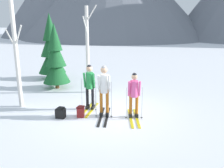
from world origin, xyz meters
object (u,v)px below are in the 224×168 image
at_px(pine_tree_mid, 51,49).
at_px(backpack_on_snow_front, 61,113).
at_px(skier_in_green, 90,84).
at_px(birch_tree_tall, 16,50).
at_px(birch_tree_slender, 88,49).
at_px(backpack_on_snow_beside, 81,112).
at_px(skier_in_white, 104,88).
at_px(pine_tree_near, 56,59).
at_px(skier_in_pink, 134,93).

height_order(pine_tree_mid, backpack_on_snow_front, pine_tree_mid).
relative_size(skier_in_green, birch_tree_tall, 0.40).
xyz_separation_m(birch_tree_slender, backpack_on_snow_beside, (0.96, -2.93, -1.92)).
bearing_deg(pine_tree_mid, birch_tree_slender, -32.04).
distance_m(skier_in_white, pine_tree_near, 4.59).
relative_size(birch_tree_tall, birch_tree_slender, 1.10).
relative_size(backpack_on_snow_front, backpack_on_snow_beside, 1.00).
height_order(skier_in_green, skier_in_pink, skier_in_green).
bearing_deg(pine_tree_mid, skier_in_pink, -36.29).
height_order(skier_in_pink, birch_tree_tall, birch_tree_tall).
xyz_separation_m(skier_in_pink, backpack_on_snow_beside, (-1.83, -0.53, -0.72)).
xyz_separation_m(skier_in_green, pine_tree_near, (-2.84, 2.29, 0.52)).
distance_m(skier_in_pink, birch_tree_tall, 4.79).
xyz_separation_m(skier_in_pink, pine_tree_near, (-4.64, 2.58, 0.62)).
relative_size(pine_tree_near, pine_tree_mid, 0.85).
xyz_separation_m(skier_in_white, pine_tree_near, (-3.60, 2.80, 0.48)).
distance_m(skier_in_green, pine_tree_mid, 6.00).
relative_size(skier_in_green, backpack_on_snow_beside, 4.66).
relative_size(skier_in_pink, pine_tree_mid, 0.44).
height_order(birch_tree_tall, backpack_on_snow_front, birch_tree_tall).
bearing_deg(birch_tree_slender, backpack_on_snow_front, -84.23).
relative_size(birch_tree_slender, backpack_on_snow_front, 10.73).
xyz_separation_m(skier_in_pink, birch_tree_slender, (-2.78, 2.40, 1.20)).
height_order(birch_tree_slender, backpack_on_snow_beside, birch_tree_slender).
height_order(skier_in_green, backpack_on_snow_front, skier_in_green).
relative_size(skier_in_white, backpack_on_snow_beside, 4.90).
distance_m(skier_in_white, skier_in_pink, 1.06).
bearing_deg(skier_in_white, birch_tree_tall, -178.68).
height_order(pine_tree_mid, birch_tree_tall, birch_tree_tall).
bearing_deg(skier_in_white, backpack_on_snow_front, -155.65).
xyz_separation_m(skier_in_white, skier_in_pink, (1.03, 0.22, -0.14)).
relative_size(pine_tree_near, birch_tree_tall, 0.74).
relative_size(skier_in_pink, birch_tree_tall, 0.38).
bearing_deg(backpack_on_snow_front, birch_tree_slender, 95.77).
distance_m(skier_in_white, pine_tree_mid, 6.90).
xyz_separation_m(birch_tree_tall, backpack_on_snow_front, (2.12, -0.56, -2.10)).
height_order(skier_in_white, birch_tree_slender, birch_tree_slender).
bearing_deg(birch_tree_tall, skier_in_white, 1.32).
xyz_separation_m(skier_in_green, backpack_on_snow_front, (-0.66, -1.15, -0.82)).
relative_size(skier_in_white, birch_tree_tall, 0.42).
relative_size(skier_in_green, pine_tree_near, 0.53).
xyz_separation_m(skier_in_green, backpack_on_snow_beside, (-0.03, -0.82, -0.82)).
xyz_separation_m(pine_tree_near, birch_tree_tall, (0.06, -2.88, 0.76)).
height_order(skier_in_white, backpack_on_snow_beside, skier_in_white).
distance_m(skier_in_white, backpack_on_snow_beside, 1.21).
distance_m(birch_tree_tall, birch_tree_slender, 3.25).
xyz_separation_m(skier_in_pink, pine_tree_mid, (-6.06, 4.45, 0.88)).
distance_m(skier_in_pink, backpack_on_snow_beside, 2.03).
height_order(pine_tree_mid, birch_tree_slender, birch_tree_slender).
bearing_deg(birch_tree_slender, birch_tree_tall, -123.64).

